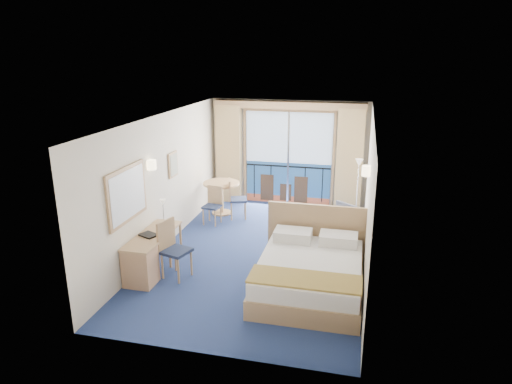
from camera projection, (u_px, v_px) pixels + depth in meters
name	position (u px, v px, depth m)	size (l,w,h in m)	color
floor	(261.00, 253.00, 9.09)	(6.50, 6.50, 0.00)	navy
room_walls	(261.00, 167.00, 8.57)	(4.04, 6.54, 2.72)	beige
balcony_door	(288.00, 161.00, 11.75)	(2.36, 0.03, 2.52)	navy
curtain_left	(229.00, 154.00, 11.91)	(0.65, 0.22, 2.55)	tan
curtain_right	(349.00, 161.00, 11.23)	(0.65, 0.22, 2.55)	tan
pelmet	(289.00, 105.00, 11.21)	(3.80, 0.25, 0.18)	tan
mirror	(127.00, 194.00, 7.67)	(0.05, 1.25, 0.95)	tan
wall_print	(173.00, 165.00, 9.47)	(0.04, 0.42, 0.52)	tan
sconce_left	(151.00, 165.00, 8.41)	(0.18, 0.18, 0.18)	#FFE9B2
sconce_right	(367.00, 171.00, 7.98)	(0.18, 0.18, 0.18)	#FFE9B2
bed	(310.00, 272.00, 7.61)	(1.87, 2.22, 1.17)	tan
nightstand	(352.00, 240.00, 8.96)	(0.45, 0.43, 0.58)	tan
phone	(352.00, 224.00, 8.90)	(0.17, 0.13, 0.07)	silver
armchair	(338.00, 220.00, 9.98)	(0.69, 0.71, 0.65)	#4E515E
floor_lamp	(358.00, 174.00, 10.74)	(0.20, 0.20, 1.44)	silver
desk	(143.00, 260.00, 7.89)	(0.52, 1.52, 0.71)	tan
desk_chair	(172.00, 246.00, 8.02)	(0.56, 0.56, 1.04)	#1D2845
folder	(149.00, 235.00, 8.12)	(0.31, 0.23, 0.03)	black
desk_lamp	(163.00, 206.00, 8.57)	(0.12, 0.12, 0.47)	silver
round_table	(221.00, 190.00, 11.15)	(0.88, 0.88, 0.80)	tan
table_chair_a	(235.00, 196.00, 10.87)	(0.52, 0.52, 0.96)	#1D2845
table_chair_b	(213.00, 203.00, 10.57)	(0.42, 0.43, 0.88)	#1D2845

